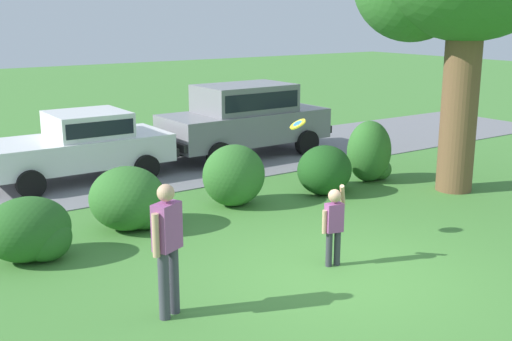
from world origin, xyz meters
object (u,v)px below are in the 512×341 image
object	(u,v)px
child_thrower	(334,221)
parked_suv	(245,116)
adult_onlooker	(167,243)
parked_sedan	(80,143)
frisbee	(298,124)

from	to	relation	value
child_thrower	parked_suv	bearing A→B (deg)	66.13
parked_suv	adult_onlooker	world-z (taller)	parked_suv
parked_sedan	child_thrower	world-z (taller)	parked_sedan
parked_sedan	frisbee	size ratio (longest dim) A/B	15.73
child_thrower	frisbee	size ratio (longest dim) A/B	4.59
child_thrower	frisbee	world-z (taller)	frisbee
parked_suv	frisbee	xyz separation A→B (m)	(-3.08, -6.18, 0.95)
parked_sedan	frisbee	distance (m)	6.49
frisbee	adult_onlooker	world-z (taller)	frisbee
child_thrower	frisbee	xyz separation A→B (m)	(0.12, 1.07, 1.31)
frisbee	adult_onlooker	size ratio (longest dim) A/B	0.16
parked_suv	parked_sedan	bearing A→B (deg)	179.60
adult_onlooker	child_thrower	bearing A→B (deg)	1.68
child_thrower	parked_sedan	bearing A→B (deg)	100.32
frisbee	adult_onlooker	bearing A→B (deg)	-158.67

